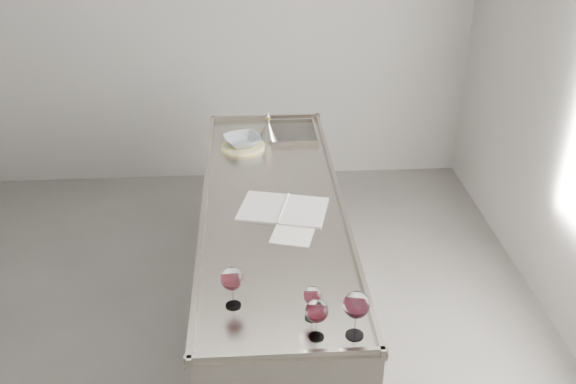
{
  "coord_description": "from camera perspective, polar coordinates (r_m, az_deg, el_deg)",
  "views": [
    {
      "loc": [
        0.39,
        -2.71,
        2.65
      ],
      "look_at": [
        0.58,
        0.27,
        1.02
      ],
      "focal_mm": 40.0,
      "sensor_mm": 36.0,
      "label": 1
    }
  ],
  "objects": [
    {
      "name": "room_shell",
      "position": [
        3.01,
        -10.78,
        3.55
      ],
      "size": [
        4.54,
        5.04,
        2.84
      ],
      "color": "#585553",
      "rests_on": "ground"
    },
    {
      "name": "counter",
      "position": [
        3.72,
        -1.27,
        -7.24
      ],
      "size": [
        0.77,
        2.42,
        0.97
      ],
      "color": "gray",
      "rests_on": "ground"
    },
    {
      "name": "wine_glass_left",
      "position": [
        2.66,
        -4.99,
        -7.76
      ],
      "size": [
        0.1,
        0.1,
        0.19
      ],
      "rotation": [
        0.0,
        0.0,
        -0.08
      ],
      "color": "white",
      "rests_on": "counter"
    },
    {
      "name": "wine_glass_middle",
      "position": [
        2.51,
        2.58,
        -10.59
      ],
      "size": [
        0.09,
        0.09,
        0.18
      ],
      "rotation": [
        0.0,
        0.0,
        -0.26
      ],
      "color": "white",
      "rests_on": "counter"
    },
    {
      "name": "wine_glass_right",
      "position": [
        2.51,
        6.1,
        -10.03
      ],
      "size": [
        0.11,
        0.11,
        0.21
      ],
      "rotation": [
        0.0,
        0.0,
        0.43
      ],
      "color": "white",
      "rests_on": "counter"
    },
    {
      "name": "wine_glass_small",
      "position": [
        2.61,
        2.18,
        -9.28
      ],
      "size": [
        0.08,
        0.08,
        0.15
      ],
      "rotation": [
        0.0,
        0.0,
        -0.08
      ],
      "color": "white",
      "rests_on": "counter"
    },
    {
      "name": "notebook",
      "position": [
        3.39,
        -0.44,
        -1.53
      ],
      "size": [
        0.51,
        0.41,
        0.02
      ],
      "rotation": [
        0.0,
        0.0,
        -0.25
      ],
      "color": "silver",
      "rests_on": "counter"
    },
    {
      "name": "loose_paper_top",
      "position": [
        3.22,
        0.57,
        -3.38
      ],
      "size": [
        0.27,
        0.33,
        0.0
      ],
      "primitive_type": "cube",
      "rotation": [
        0.0,
        0.0,
        -0.27
      ],
      "color": "silver",
      "rests_on": "counter"
    },
    {
      "name": "trivet",
      "position": [
        4.1,
        -4.06,
        4.09
      ],
      "size": [
        0.31,
        0.31,
        0.02
      ],
      "primitive_type": "cylinder",
      "rotation": [
        0.0,
        0.0,
        -0.13
      ],
      "color": "beige",
      "rests_on": "counter"
    },
    {
      "name": "ceramic_bowl",
      "position": [
        4.09,
        -4.08,
        4.58
      ],
      "size": [
        0.3,
        0.3,
        0.06
      ],
      "primitive_type": "imported",
      "rotation": [
        0.0,
        0.0,
        0.37
      ],
      "color": "#88979E",
      "rests_on": "trivet"
    },
    {
      "name": "wine_funnel",
      "position": [
        4.17,
        -1.77,
        5.36
      ],
      "size": [
        0.14,
        0.14,
        0.21
      ],
      "rotation": [
        0.0,
        0.0,
        -0.42
      ],
      "color": "#9D968C",
      "rests_on": "counter"
    }
  ]
}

